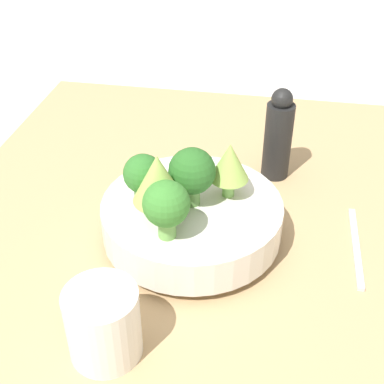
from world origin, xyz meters
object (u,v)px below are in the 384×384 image
(bowl, at_px, (192,219))
(pepper_mill, at_px, (278,136))
(fork, at_px, (356,246))
(cup, at_px, (103,323))

(bowl, xyz_separation_m, pepper_mill, (0.20, -0.12, 0.04))
(pepper_mill, relative_size, fork, 0.93)
(bowl, relative_size, pepper_mill, 1.60)
(pepper_mill, distance_m, fork, 0.24)
(pepper_mill, bearing_deg, cup, 156.92)
(cup, height_order, pepper_mill, pepper_mill)
(cup, bearing_deg, fork, -51.91)
(bowl, relative_size, fork, 1.48)
(cup, relative_size, pepper_mill, 0.57)
(bowl, bearing_deg, fork, -84.78)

